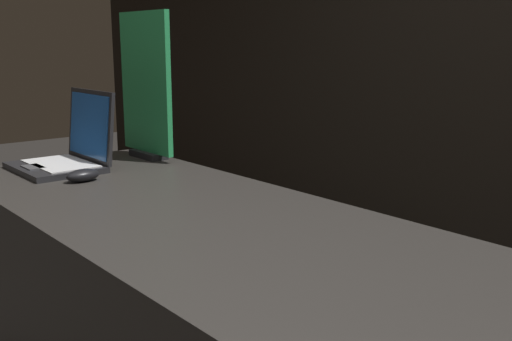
{
  "coord_description": "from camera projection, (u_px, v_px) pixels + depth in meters",
  "views": [
    {
      "loc": [
        0.98,
        -0.48,
        1.29
      ],
      "look_at": [
        -0.01,
        0.36,
        1.01
      ],
      "focal_mm": 42.0,
      "sensor_mm": 36.0,
      "label": 1
    }
  ],
  "objects": [
    {
      "name": "laptop_front",
      "position": [
        69.0,
        151.0,
        2.06
      ],
      "size": [
        0.32,
        0.28,
        0.27
      ],
      "color": "black",
      "rests_on": "display_counter"
    },
    {
      "name": "promo_stand_front",
      "position": [
        146.0,
        89.0,
        2.22
      ],
      "size": [
        0.32,
        0.07,
        0.54
      ],
      "color": "black",
      "rests_on": "display_counter"
    },
    {
      "name": "mouse_front",
      "position": [
        83.0,
        175.0,
        1.87
      ],
      "size": [
        0.06,
        0.11,
        0.04
      ],
      "color": "black",
      "rests_on": "display_counter"
    }
  ]
}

